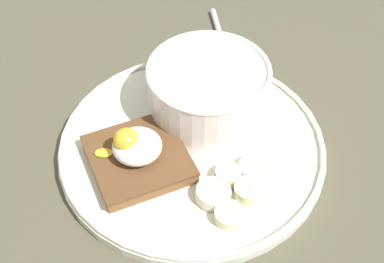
{
  "coord_description": "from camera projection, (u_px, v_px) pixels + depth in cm",
  "views": [
    {
      "loc": [
        -4.53,
        -36.72,
        45.5
      ],
      "look_at": [
        0.0,
        0.0,
        5.0
      ],
      "focal_mm": 50.0,
      "sensor_mm": 36.0,
      "label": 1
    }
  ],
  "objects": [
    {
      "name": "toast_slice",
      "position": [
        139.0,
        158.0,
        0.54
      ],
      "size": [
        11.79,
        11.79,
        1.49
      ],
      "color": "brown",
      "rests_on": "plate"
    },
    {
      "name": "banana_slice_back",
      "position": [
        256.0,
        169.0,
        0.53
      ],
      "size": [
        4.01,
        3.94,
        1.45
      ],
      "color": "beige",
      "rests_on": "plate"
    },
    {
      "name": "plate",
      "position": [
        192.0,
        146.0,
        0.56
      ],
      "size": [
        28.09,
        28.09,
        1.6
      ],
      "color": "silver",
      "rests_on": "ground_plane"
    },
    {
      "name": "banana_slice_front",
      "position": [
        213.0,
        194.0,
        0.51
      ],
      "size": [
        4.17,
        4.08,
        1.55
      ],
      "color": "#FAE6C8",
      "rests_on": "plate"
    },
    {
      "name": "poached_egg",
      "position": [
        134.0,
        145.0,
        0.52
      ],
      "size": [
        6.91,
        4.83,
        3.37
      ],
      "color": "white",
      "rests_on": "toast_slice"
    },
    {
      "name": "ground_plane",
      "position": [
        192.0,
        156.0,
        0.58
      ],
      "size": [
        120.0,
        120.0,
        2.0
      ],
      "primitive_type": "cube",
      "color": "#504D3B",
      "rests_on": "ground"
    },
    {
      "name": "banana_slice_right",
      "position": [
        250.0,
        190.0,
        0.51
      ],
      "size": [
        4.1,
        4.06,
        1.56
      ],
      "color": "beige",
      "rests_on": "plate"
    },
    {
      "name": "oatmeal_bowl",
      "position": [
        208.0,
        89.0,
        0.57
      ],
      "size": [
        13.3,
        13.3,
        6.11
      ],
      "color": "white",
      "rests_on": "plate"
    },
    {
      "name": "banana_slice_left",
      "position": [
        228.0,
        175.0,
        0.53
      ],
      "size": [
        3.15,
        3.1,
        1.39
      ],
      "color": "beige",
      "rests_on": "plate"
    },
    {
      "name": "knife",
      "position": [
        222.0,
        40.0,
        0.69
      ],
      "size": [
        1.77,
        13.22,
        0.8
      ],
      "color": "silver",
      "rests_on": "ground_plane"
    },
    {
      "name": "banana_slice_inner",
      "position": [
        229.0,
        215.0,
        0.5
      ],
      "size": [
        3.75,
        3.77,
        1.35
      ],
      "color": "#F0E9BB",
      "rests_on": "plate"
    }
  ]
}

